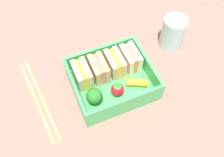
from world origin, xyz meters
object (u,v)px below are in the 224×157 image
object	(u,v)px
chopstick_pair	(39,99)
broccoli_floret	(94,96)
sandwich_center_left	(99,69)
sandwich_center	(115,64)
drinking_glass	(173,33)
strawberry_far_left	(117,90)
sandwich_center_right	(130,58)
carrot_stick_far_left	(137,83)
sandwich_left	(82,75)

from	to	relation	value
chopstick_pair	broccoli_floret	bearing A→B (deg)	-29.54
sandwich_center_left	sandwich_center	world-z (taller)	same
drinking_glass	strawberry_far_left	bearing A→B (deg)	-154.62
drinking_glass	sandwich_center_right	bearing A→B (deg)	-167.27
sandwich_center_left	chopstick_pair	size ratio (longest dim) A/B	0.26
sandwich_center_left	strawberry_far_left	xyz separation A→B (cm)	(1.75, -5.69, -0.76)
sandwich_center_left	broccoli_floret	world-z (taller)	sandwich_center_left
sandwich_center	carrot_stick_far_left	distance (cm)	6.25
strawberry_far_left	drinking_glass	bearing A→B (deg)	25.38
carrot_stick_far_left	sandwich_center_left	bearing A→B (deg)	139.97
sandwich_center_right	broccoli_floret	bearing A→B (deg)	-150.61
sandwich_center_left	sandwich_center_right	size ratio (longest dim) A/B	1.00
sandwich_left	sandwich_center	bearing A→B (deg)	0.00
sandwich_left	sandwich_center_right	bearing A→B (deg)	0.00
sandwich_center	sandwich_center_right	world-z (taller)	same
sandwich_center	sandwich_center_right	distance (cm)	3.69
sandwich_center_right	drinking_glass	distance (cm)	12.44
sandwich_center_right	chopstick_pair	xyz separation A→B (cm)	(-21.03, -0.08, -3.11)
drinking_glass	carrot_stick_far_left	bearing A→B (deg)	-148.03
strawberry_far_left	carrot_stick_far_left	xyz separation A→B (cm)	(4.70, 0.27, -0.71)
sandwich_left	broccoli_floret	size ratio (longest dim) A/B	1.30
sandwich_center	sandwich_left	bearing A→B (deg)	180.00
sandwich_center	chopstick_pair	distance (cm)	17.61
sandwich_center	chopstick_pair	world-z (taller)	sandwich_center
sandwich_left	sandwich_center_right	world-z (taller)	same
sandwich_center_left	strawberry_far_left	size ratio (longest dim) A/B	1.68
sandwich_center_right	broccoli_floret	distance (cm)	12.18
sandwich_left	chopstick_pair	bearing A→B (deg)	-179.56
sandwich_center_right	carrot_stick_far_left	bearing A→B (deg)	-99.83
sandwich_left	strawberry_far_left	xyz separation A→B (cm)	(5.44, -5.69, -0.76)
broccoli_floret	chopstick_pair	distance (cm)	12.44
strawberry_far_left	drinking_glass	size ratio (longest dim) A/B	0.43
sandwich_left	drinking_glass	world-z (taller)	drinking_glass
drinking_glass	sandwich_left	bearing A→B (deg)	-173.27
broccoli_floret	strawberry_far_left	xyz separation A→B (cm)	(4.97, 0.29, -1.03)
sandwich_center	carrot_stick_far_left	size ratio (longest dim) A/B	1.22
sandwich_center	broccoli_floret	size ratio (longest dim) A/B	1.30
sandwich_center	drinking_glass	distance (cm)	16.06
chopstick_pair	drinking_glass	size ratio (longest dim) A/B	2.79
carrot_stick_far_left	strawberry_far_left	bearing A→B (deg)	-176.66
broccoli_floret	drinking_glass	size ratio (longest dim) A/B	0.55
sandwich_center_left	drinking_glass	world-z (taller)	drinking_glass
sandwich_left	chopstick_pair	size ratio (longest dim) A/B	0.26
sandwich_left	strawberry_far_left	size ratio (longest dim) A/B	1.68
sandwich_center_left	sandwich_center	bearing A→B (deg)	0.00
carrot_stick_far_left	chopstick_pair	xyz separation A→B (cm)	(-20.09, 5.34, -1.64)
sandwich_left	broccoli_floret	distance (cm)	6.00
carrot_stick_far_left	drinking_glass	size ratio (longest dim) A/B	0.59
sandwich_center	carrot_stick_far_left	xyz separation A→B (cm)	(2.76, -5.42, -1.48)
sandwich_left	carrot_stick_far_left	xyz separation A→B (cm)	(10.14, -5.42, -1.48)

